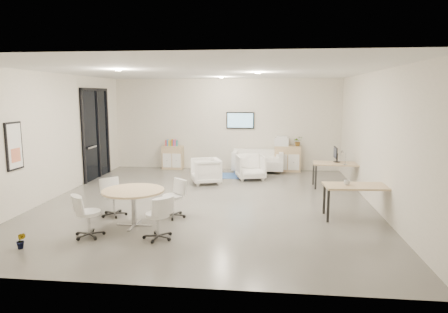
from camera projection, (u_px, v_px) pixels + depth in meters
name	position (u px, v px, depth m)	size (l,w,h in m)	color
room_shell	(207.00, 138.00, 9.74)	(9.60, 10.60, 4.80)	#595651
glass_door	(96.00, 131.00, 12.64)	(0.09, 1.90, 2.85)	black
artwork	(14.00, 146.00, 8.61)	(0.05, 0.54, 1.04)	black
wall_tv	(240.00, 120.00, 14.05)	(0.98, 0.06, 0.58)	black
ceiling_spots	(204.00, 74.00, 10.34)	(3.14, 4.14, 0.03)	#FFEAC6
sideboard_left	(173.00, 157.00, 14.33)	(0.74, 0.38, 0.83)	tan
sideboard_right	(287.00, 159.00, 13.86)	(0.89, 0.43, 0.89)	tan
books	(172.00, 143.00, 14.26)	(0.43, 0.14, 0.22)	red
printer	(282.00, 141.00, 13.80)	(0.51, 0.43, 0.34)	white
loveseat	(258.00, 162.00, 13.79)	(1.76, 0.91, 0.65)	white
blue_rug	(225.00, 176.00, 13.16)	(1.42, 0.94, 0.01)	#314E98
armchair_left	(206.00, 170.00, 11.96)	(0.81, 0.76, 0.84)	white
armchair_right	(251.00, 166.00, 12.55)	(0.84, 0.78, 0.86)	white
desk_rear	(338.00, 165.00, 11.40)	(1.43, 0.80, 0.72)	tan
desk_front	(358.00, 189.00, 8.50)	(1.46, 0.81, 0.74)	tan
monitor	(336.00, 154.00, 11.50)	(0.20, 0.50, 0.44)	black
round_table	(133.00, 194.00, 8.02)	(1.24, 1.24, 0.76)	tan
meeting_chairs	(134.00, 206.00, 8.06)	(2.17, 2.17, 0.82)	white
plant_cabinet	(298.00, 142.00, 13.73)	(0.30, 0.33, 0.26)	#3F7F3F
plant_floor	(21.00, 245.00, 6.92)	(0.16, 0.29, 0.13)	#3F7F3F
cup	(347.00, 182.00, 8.51)	(0.13, 0.10, 0.13)	white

